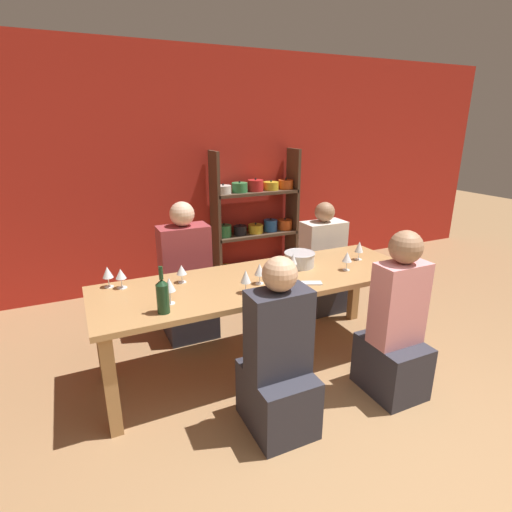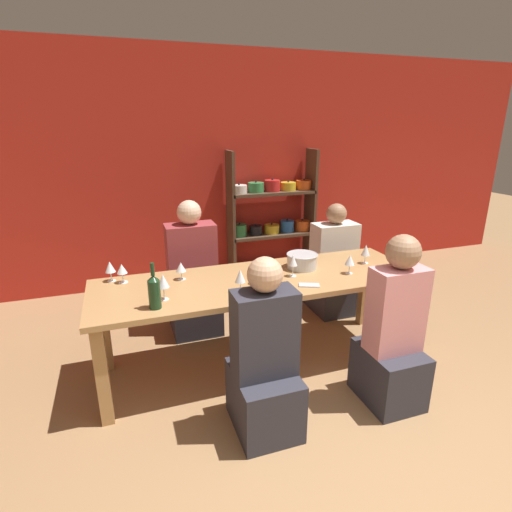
{
  "view_description": "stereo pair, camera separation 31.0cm",
  "coord_description": "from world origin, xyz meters",
  "px_view_note": "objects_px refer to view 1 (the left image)",
  "views": [
    {
      "loc": [
        -1.44,
        -0.79,
        1.88
      ],
      "look_at": [
        -0.18,
        1.88,
        0.9
      ],
      "focal_mm": 28.0,
      "sensor_mm": 36.0,
      "label": 1
    },
    {
      "loc": [
        -1.15,
        -0.91,
        1.88
      ],
      "look_at": [
        -0.18,
        1.88,
        0.9
      ],
      "focal_mm": 28.0,
      "sensor_mm": 36.0,
      "label": 2
    }
  ],
  "objects_px": {
    "wine_glass_empty_b": "(347,257)",
    "wine_glass_empty_c": "(108,273)",
    "wine_glass_white_a": "(182,270)",
    "wine_glass_white_c": "(260,270)",
    "cell_phone": "(312,283)",
    "wine_glass_empty_a": "(293,260)",
    "person_far_a": "(186,286)",
    "person_far_b": "(322,270)",
    "dining_table": "(261,289)",
    "wine_glass_white_d": "(359,247)",
    "person_near_a": "(395,334)",
    "wine_glass_white_b": "(121,275)",
    "wine_glass_red_a": "(169,285)",
    "wine_glass_red_b": "(246,277)",
    "mixing_bowl": "(299,259)",
    "person_near_b": "(278,368)",
    "wine_bottle_green": "(163,295)",
    "shelf_unit": "(255,225)"
  },
  "relations": [
    {
      "from": "wine_glass_empty_b",
      "to": "wine_glass_empty_c",
      "type": "xyz_separation_m",
      "value": [
        -1.78,
        0.45,
        0.0
      ]
    },
    {
      "from": "wine_glass_white_a",
      "to": "wine_glass_empty_b",
      "type": "distance_m",
      "value": 1.31
    },
    {
      "from": "wine_glass_white_c",
      "to": "cell_phone",
      "type": "xyz_separation_m",
      "value": [
        0.35,
        -0.16,
        -0.1
      ]
    },
    {
      "from": "wine_glass_empty_a",
      "to": "person_far_a",
      "type": "xyz_separation_m",
      "value": [
        -0.65,
        0.82,
        -0.42
      ]
    },
    {
      "from": "person_far_b",
      "to": "dining_table",
      "type": "bearing_deg",
      "value": 34.39
    },
    {
      "from": "wine_glass_white_d",
      "to": "wine_glass_white_a",
      "type": "bearing_deg",
      "value": 174.87
    },
    {
      "from": "wine_glass_empty_b",
      "to": "person_near_a",
      "type": "xyz_separation_m",
      "value": [
        0.0,
        -0.59,
        -0.39
      ]
    },
    {
      "from": "wine_glass_white_b",
      "to": "wine_glass_empty_b",
      "type": "bearing_deg",
      "value": -12.82
    },
    {
      "from": "wine_glass_white_c",
      "to": "person_far_b",
      "type": "distance_m",
      "value": 1.47
    },
    {
      "from": "cell_phone",
      "to": "person_far_b",
      "type": "relative_size",
      "value": 0.15
    },
    {
      "from": "wine_glass_red_a",
      "to": "cell_phone",
      "type": "distance_m",
      "value": 1.05
    },
    {
      "from": "wine_glass_empty_a",
      "to": "wine_glass_red_b",
      "type": "relative_size",
      "value": 1.03
    },
    {
      "from": "wine_glass_white_d",
      "to": "dining_table",
      "type": "bearing_deg",
      "value": -177.69
    },
    {
      "from": "wine_glass_empty_a",
      "to": "cell_phone",
      "type": "distance_m",
      "value": 0.25
    },
    {
      "from": "mixing_bowl",
      "to": "wine_glass_white_b",
      "type": "height_order",
      "value": "wine_glass_white_b"
    },
    {
      "from": "mixing_bowl",
      "to": "wine_glass_white_d",
      "type": "distance_m",
      "value": 0.56
    },
    {
      "from": "person_far_b",
      "to": "wine_glass_white_c",
      "type": "bearing_deg",
      "value": 36.12
    },
    {
      "from": "wine_glass_white_b",
      "to": "wine_glass_red_b",
      "type": "bearing_deg",
      "value": -30.65
    },
    {
      "from": "cell_phone",
      "to": "person_near_b",
      "type": "height_order",
      "value": "person_near_b"
    },
    {
      "from": "wine_bottle_green",
      "to": "wine_glass_white_d",
      "type": "distance_m",
      "value": 1.8
    },
    {
      "from": "wine_glass_white_b",
      "to": "person_far_b",
      "type": "distance_m",
      "value": 2.16
    },
    {
      "from": "wine_glass_white_b",
      "to": "wine_glass_white_a",
      "type": "bearing_deg",
      "value": -10.54
    },
    {
      "from": "person_near_b",
      "to": "cell_phone",
      "type": "bearing_deg",
      "value": 40.29
    },
    {
      "from": "wine_glass_white_b",
      "to": "person_far_a",
      "type": "distance_m",
      "value": 0.9
    },
    {
      "from": "mixing_bowl",
      "to": "wine_glass_white_a",
      "type": "relative_size",
      "value": 1.87
    },
    {
      "from": "mixing_bowl",
      "to": "cell_phone",
      "type": "distance_m",
      "value": 0.39
    },
    {
      "from": "wine_glass_red_b",
      "to": "person_near_a",
      "type": "bearing_deg",
      "value": -29.23
    },
    {
      "from": "shelf_unit",
      "to": "wine_glass_white_b",
      "type": "bearing_deg",
      "value": -138.56
    },
    {
      "from": "wine_glass_white_b",
      "to": "person_far_a",
      "type": "xyz_separation_m",
      "value": [
        0.61,
        0.53,
        -0.4
      ]
    },
    {
      "from": "wine_glass_empty_b",
      "to": "wine_glass_empty_c",
      "type": "relative_size",
      "value": 0.98
    },
    {
      "from": "shelf_unit",
      "to": "person_far_a",
      "type": "distance_m",
      "value": 1.62
    },
    {
      "from": "wine_glass_red_b",
      "to": "person_near_a",
      "type": "relative_size",
      "value": 0.14
    },
    {
      "from": "dining_table",
      "to": "person_near_a",
      "type": "bearing_deg",
      "value": -45.78
    },
    {
      "from": "wine_glass_empty_a",
      "to": "person_far_b",
      "type": "distance_m",
      "value": 1.21
    },
    {
      "from": "wine_glass_white_a",
      "to": "person_far_b",
      "type": "distance_m",
      "value": 1.79
    },
    {
      "from": "dining_table",
      "to": "mixing_bowl",
      "type": "height_order",
      "value": "mixing_bowl"
    },
    {
      "from": "mixing_bowl",
      "to": "person_near_b",
      "type": "bearing_deg",
      "value": -127.88
    },
    {
      "from": "mixing_bowl",
      "to": "wine_glass_white_d",
      "type": "relative_size",
      "value": 1.55
    },
    {
      "from": "wine_glass_empty_c",
      "to": "person_far_a",
      "type": "height_order",
      "value": "person_far_a"
    },
    {
      "from": "wine_glass_red_a",
      "to": "person_near_b",
      "type": "bearing_deg",
      "value": -45.44
    },
    {
      "from": "wine_glass_empty_a",
      "to": "person_near_a",
      "type": "relative_size",
      "value": 0.14
    },
    {
      "from": "wine_glass_white_d",
      "to": "cell_phone",
      "type": "height_order",
      "value": "wine_glass_white_d"
    },
    {
      "from": "wine_glass_white_b",
      "to": "cell_phone",
      "type": "distance_m",
      "value": 1.39
    },
    {
      "from": "mixing_bowl",
      "to": "cell_phone",
      "type": "relative_size",
      "value": 1.56
    },
    {
      "from": "wine_glass_red_a",
      "to": "wine_glass_white_d",
      "type": "bearing_deg",
      "value": 6.48
    },
    {
      "from": "wine_glass_empty_c",
      "to": "person_near_b",
      "type": "relative_size",
      "value": 0.14
    },
    {
      "from": "person_far_a",
      "to": "wine_bottle_green",
      "type": "bearing_deg",
      "value": 68.12
    },
    {
      "from": "wine_glass_white_c",
      "to": "person_far_a",
      "type": "xyz_separation_m",
      "value": [
        -0.33,
        0.88,
        -0.41
      ]
    },
    {
      "from": "wine_glass_empty_b",
      "to": "person_near_b",
      "type": "bearing_deg",
      "value": -148.81
    },
    {
      "from": "person_far_a",
      "to": "wine_glass_white_c",
      "type": "bearing_deg",
      "value": 110.54
    }
  ]
}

